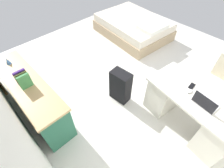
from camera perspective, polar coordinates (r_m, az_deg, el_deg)
The scene contains 11 objects.
ground_plane at distance 3.64m, azimuth 7.17°, elevation 1.69°, with size 5.85×5.85×0.00m, color silver.
desk at distance 2.92m, azimuth 25.05°, elevation -8.20°, with size 1.51×0.84×0.72m.
office_chair at distance 3.44m, azimuth 32.10°, elevation -0.50°, with size 0.52×0.52×0.94m.
credenza at distance 3.11m, azimuth -25.39°, elevation -4.04°, with size 1.80×0.48×0.74m.
bed at distance 4.94m, azimuth 7.26°, elevation 18.74°, with size 2.01×1.56×0.58m.
suitcase_black at distance 3.04m, azimuth 2.90°, elevation -0.77°, with size 0.36×0.22×0.65m, color black.
laptop at distance 2.57m, azimuth 29.15°, elevation -5.65°, with size 0.34×0.26×0.21m.
computer_mouse at distance 2.67m, azimuth 24.98°, elevation -2.23°, with size 0.06×0.10×0.03m, color white.
cell_phone_by_mouse at distance 2.77m, azimuth 25.58°, elevation -0.62°, with size 0.07×0.14×0.01m, color black.
book_row at distance 2.75m, azimuth -28.11°, elevation 1.56°, with size 0.20×0.17×0.24m.
figurine_small at distance 3.30m, azimuth -32.01°, elevation 6.61°, with size 0.08×0.08×0.11m, color #4C7FBF.
Camera 1 is at (-1.51, 2.07, 2.59)m, focal length 26.82 mm.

